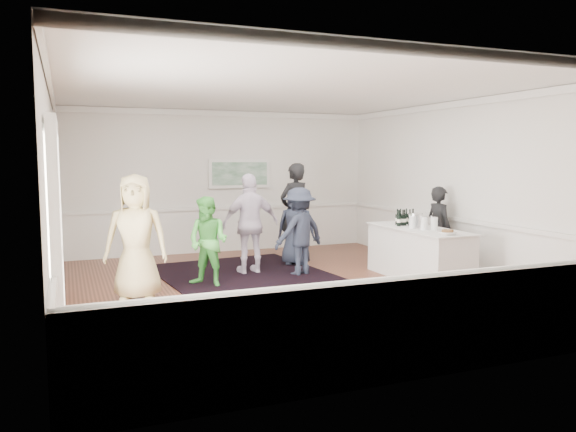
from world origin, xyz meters
name	(u,v)px	position (x,y,z in m)	size (l,w,h in m)	color
floor	(287,289)	(0.00, 0.00, 0.00)	(8.00, 8.00, 0.00)	brown
ceiling	(287,91)	(0.00, 0.00, 3.20)	(7.00, 8.00, 0.02)	white
wall_left	(52,197)	(-3.50, 0.00, 1.60)	(0.02, 8.00, 3.20)	white
wall_right	(463,187)	(3.50, 0.00, 1.60)	(0.02, 8.00, 3.20)	white
wall_back	(222,182)	(0.00, 4.00, 1.60)	(7.00, 0.02, 3.20)	white
wall_front	(440,215)	(0.00, -4.00, 1.60)	(7.00, 0.02, 3.20)	white
wainscoting	(287,259)	(0.00, 0.00, 0.50)	(7.00, 8.00, 1.00)	white
mirror	(56,179)	(-3.45, 1.30, 1.80)	(0.05, 1.25, 1.85)	gold
doorway	(55,226)	(-3.45, -1.90, 1.42)	(0.10, 1.78, 2.56)	white
landscape_painting	(240,174)	(0.40, 3.95, 1.78)	(1.44, 0.06, 0.66)	white
area_rug	(249,276)	(-0.31, 1.10, 0.01)	(2.90, 3.81, 0.02)	black
serving_table	(419,253)	(2.45, -0.16, 0.46)	(0.86, 2.25, 0.91)	silver
bartender	(439,229)	(3.20, 0.27, 0.81)	(0.59, 0.39, 1.61)	black
guest_tan	(136,238)	(-2.37, 0.14, 0.96)	(0.93, 0.61, 1.91)	tan
guest_green	(208,242)	(-1.14, 0.69, 0.75)	(0.73, 0.57, 1.50)	#52C34E
guest_lilac	(251,224)	(-0.16, 1.41, 0.93)	(1.09, 0.45, 1.86)	silver
guest_dark_a	(299,231)	(0.63, 0.96, 0.80)	(1.04, 0.60, 1.60)	#212737
guest_dark_b	(295,211)	(1.18, 2.52, 1.02)	(0.74, 0.49, 2.03)	black
guest_navy	(296,227)	(0.93, 1.84, 0.77)	(0.75, 0.49, 1.54)	#212737
wine_bottles	(404,217)	(2.45, 0.31, 1.07)	(0.46, 0.28, 0.31)	black
juice_pitchers	(423,223)	(2.40, -0.36, 1.03)	(0.35, 0.42, 0.24)	#7DA83C
ice_bucket	(415,221)	(2.48, 0.00, 1.03)	(0.26, 0.26, 0.24)	silver
nut_bowl	(447,232)	(2.37, -1.06, 0.95)	(0.28, 0.28, 0.08)	white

